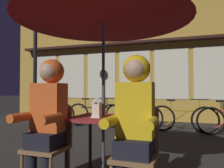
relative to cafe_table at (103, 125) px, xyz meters
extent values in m
cube|color=maroon|center=(0.00, 0.00, 0.08)|extent=(0.72, 0.72, 0.04)
cylinder|color=#2D2319|center=(-0.31, -0.31, -0.29)|extent=(0.04, 0.04, 0.70)
cylinder|color=#2D2319|center=(0.31, -0.31, -0.29)|extent=(0.04, 0.04, 0.70)
cylinder|color=#2D2319|center=(-0.31, 0.31, -0.29)|extent=(0.04, 0.04, 0.70)
cylinder|color=#2D2319|center=(0.31, 0.31, -0.29)|extent=(0.04, 0.04, 0.70)
cylinder|color=#4C4C51|center=(0.00, 0.00, 0.49)|extent=(0.04, 0.04, 2.25)
cone|color=maroon|center=(0.00, 0.00, 1.42)|extent=(2.10, 2.10, 0.38)
cube|color=white|center=(-0.03, -0.11, 0.11)|extent=(0.11, 0.11, 0.02)
cube|color=white|center=(-0.03, -0.11, 0.20)|extent=(0.09, 0.09, 0.16)
pyramid|color=white|center=(-0.03, -0.11, 0.31)|extent=(0.11, 0.11, 0.06)
cube|color=olive|center=(-0.48, -0.44, -0.21)|extent=(0.40, 0.40, 0.04)
cylinder|color=olive|center=(-0.31, -0.27, -0.43)|extent=(0.03, 0.03, 0.41)
cylinder|color=olive|center=(-0.65, -0.27, -0.43)|extent=(0.03, 0.03, 0.41)
cube|color=olive|center=(-0.48, -0.26, 0.02)|extent=(0.40, 0.03, 0.42)
cube|color=olive|center=(0.48, -0.44, -0.21)|extent=(0.40, 0.40, 0.04)
cube|color=olive|center=(0.48, -0.26, 0.02)|extent=(0.40, 0.03, 0.42)
cube|color=black|center=(-0.48, -0.44, -0.11)|extent=(0.32, 0.36, 0.16)
cube|color=#E05B23|center=(-0.48, -0.40, 0.23)|extent=(0.34, 0.22, 0.52)
cylinder|color=#E05B23|center=(-0.30, -0.62, 0.14)|extent=(0.09, 0.30, 0.09)
cylinder|color=#E05B23|center=(-0.66, -0.62, 0.14)|extent=(0.09, 0.30, 0.09)
sphere|color=tan|center=(-0.48, -0.40, 0.62)|extent=(0.21, 0.21, 0.21)
sphere|color=#E05B23|center=(-0.48, -0.35, 0.63)|extent=(0.27, 0.27, 0.27)
cube|color=black|center=(0.48, -0.44, -0.11)|extent=(0.32, 0.36, 0.16)
cube|color=yellow|center=(0.48, -0.40, 0.23)|extent=(0.34, 0.22, 0.52)
cylinder|color=yellow|center=(0.66, -0.62, 0.14)|extent=(0.09, 0.30, 0.09)
cylinder|color=yellow|center=(0.30, -0.62, 0.14)|extent=(0.09, 0.30, 0.09)
sphere|color=tan|center=(0.48, -0.40, 0.62)|extent=(0.21, 0.21, 0.21)
sphere|color=yellow|center=(0.48, -0.35, 0.63)|extent=(0.27, 0.27, 0.27)
cube|color=gold|center=(-0.78, 5.40, 2.46)|extent=(10.00, 0.60, 6.20)
cube|color=#EAE5C6|center=(-4.55, 5.09, 0.96)|extent=(1.10, 0.02, 1.70)
cube|color=#EAE5C6|center=(-3.29, 5.09, 0.96)|extent=(1.10, 0.02, 1.70)
cube|color=#EAE5C6|center=(-2.04, 5.09, 0.96)|extent=(1.10, 0.02, 1.70)
cube|color=#EAE5C6|center=(-0.78, 5.09, 0.96)|extent=(1.10, 0.02, 1.70)
cube|color=#EAE5C6|center=(0.48, 5.09, 0.96)|extent=(1.10, 0.02, 1.70)
cube|color=#EAE5C6|center=(1.73, 5.09, 0.96)|extent=(1.10, 0.02, 1.70)
cube|color=#331914|center=(-0.78, 4.95, 2.06)|extent=(9.00, 0.36, 0.08)
cylinder|color=black|center=(-2.84, 2.35, 1.16)|extent=(0.10, 0.10, 3.60)
torus|color=black|center=(-2.41, 3.17, -0.31)|extent=(0.66, 0.13, 0.66)
torus|color=black|center=(-3.42, 3.30, -0.31)|extent=(0.66, 0.13, 0.66)
cylinder|color=#236B3D|center=(-2.91, 3.23, -0.09)|extent=(0.83, 0.14, 0.04)
cylinder|color=#236B3D|center=(-3.04, 3.25, -0.28)|extent=(0.61, 0.11, 0.44)
cylinder|color=#236B3D|center=(-3.20, 3.27, 0.03)|extent=(0.02, 0.02, 0.24)
cube|color=black|center=(-3.20, 3.27, 0.16)|extent=(0.21, 0.10, 0.04)
cylinder|color=#236B3D|center=(-2.53, 3.18, 0.05)|extent=(0.02, 0.02, 0.28)
cylinder|color=black|center=(-2.53, 3.18, 0.19)|extent=(0.44, 0.08, 0.02)
torus|color=black|center=(-1.06, 3.38, -0.31)|extent=(0.66, 0.06, 0.66)
torus|color=black|center=(-2.08, 3.37, -0.31)|extent=(0.66, 0.06, 0.66)
cylinder|color=black|center=(-1.57, 3.38, -0.09)|extent=(0.84, 0.05, 0.04)
cylinder|color=black|center=(-1.70, 3.37, -0.28)|extent=(0.61, 0.05, 0.44)
cylinder|color=black|center=(-1.86, 3.37, 0.03)|extent=(0.02, 0.02, 0.24)
cube|color=black|center=(-1.86, 3.37, 0.16)|extent=(0.20, 0.08, 0.04)
cylinder|color=black|center=(-1.19, 3.38, 0.05)|extent=(0.02, 0.02, 0.28)
cylinder|color=black|center=(-1.19, 3.38, 0.19)|extent=(0.44, 0.03, 0.02)
torus|color=black|center=(0.07, 3.24, -0.31)|extent=(0.66, 0.16, 0.66)
torus|color=black|center=(-0.93, 3.41, -0.31)|extent=(0.66, 0.16, 0.66)
cylinder|color=#B78419|center=(-0.43, 3.33, -0.09)|extent=(0.83, 0.17, 0.04)
cylinder|color=#B78419|center=(-0.55, 3.35, -0.28)|extent=(0.60, 0.13, 0.44)
cylinder|color=#B78419|center=(-0.71, 3.37, 0.03)|extent=(0.02, 0.02, 0.24)
cube|color=black|center=(-0.71, 3.37, 0.16)|extent=(0.21, 0.11, 0.04)
cylinder|color=#B78419|center=(-0.05, 3.26, 0.05)|extent=(0.02, 0.02, 0.28)
cylinder|color=black|center=(-0.05, 3.26, 0.19)|extent=(0.44, 0.09, 0.02)
torus|color=black|center=(1.37, 3.26, -0.31)|extent=(0.66, 0.08, 0.66)
torus|color=black|center=(0.35, 3.30, -0.31)|extent=(0.66, 0.08, 0.66)
cylinder|color=#B78419|center=(0.86, 3.28, -0.09)|extent=(0.84, 0.07, 0.04)
cylinder|color=#B78419|center=(0.74, 3.29, -0.28)|extent=(0.61, 0.06, 0.44)
cylinder|color=#B78419|center=(0.58, 3.29, 0.03)|extent=(0.02, 0.02, 0.24)
cube|color=black|center=(0.58, 3.29, 0.16)|extent=(0.20, 0.09, 0.04)
cylinder|color=#B78419|center=(1.25, 3.27, 0.05)|extent=(0.02, 0.02, 0.28)
cylinder|color=black|center=(1.25, 3.27, 0.19)|extent=(0.44, 0.04, 0.02)
torus|color=black|center=(1.48, 3.15, -0.31)|extent=(0.66, 0.13, 0.66)
cylinder|color=maroon|center=(1.71, 3.18, 0.03)|extent=(0.02, 0.02, 0.24)
cube|color=black|center=(1.71, 3.18, 0.16)|extent=(0.21, 0.10, 0.04)
camera|label=1|loc=(0.93, -2.43, 0.42)|focal=34.88mm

